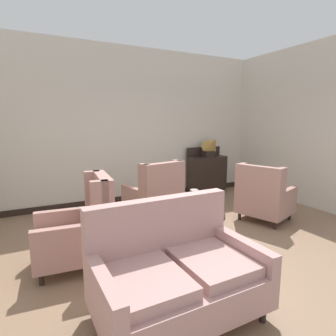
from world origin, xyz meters
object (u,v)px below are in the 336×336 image
Objects in this scene: armchair_back_corner at (263,197)px; armchair_beside_settee at (156,196)px; armchair_near_window at (81,230)px; settee at (176,273)px; porcelain_vase at (194,204)px; sideboard at (207,172)px; gramophone at (212,145)px; coffee_table at (197,221)px.

armchair_beside_settee is at bearing 44.04° from armchair_back_corner.
armchair_near_window is 1.09× the size of armchair_back_corner.
armchair_near_window is at bearing 73.51° from armchair_back_corner.
armchair_back_corner is (2.56, 1.44, 0.02)m from settee.
armchair_beside_settee is at bearing 91.39° from porcelain_vase.
armchair_near_window is (-0.59, 1.33, 0.04)m from settee.
settee reaches higher than armchair_back_corner.
armchair_near_window reaches higher than settee.
armchair_back_corner is 2.10m from sideboard.
armchair_near_window is at bearing -148.66° from gramophone.
porcelain_vase is at bearing 50.31° from settee.
armchair_beside_settee is 0.96× the size of sideboard.
armchair_beside_settee is at bearing -150.93° from gramophone.
coffee_table is at bearing 83.21° from armchair_back_corner.
armchair_beside_settee reaches higher than settee.
settee is 1.46× the size of armchair_back_corner.
armchair_back_corner is at bearing 11.70° from coffee_table.
coffee_table is 3.11m from gramophone.
armchair_near_window is 1.76m from armchair_beside_settee.
gramophone is (0.05, -0.09, 0.68)m from sideboard.
coffee_table is 3.05m from sideboard.
sideboard reaches higher than armchair_beside_settee.
armchair_near_window is 0.99× the size of sideboard.
sideboard is at bearing 50.59° from settee.
settee is 4.53m from gramophone.
sideboard reaches higher than porcelain_vase.
armchair_back_corner is (1.66, 0.33, -0.20)m from porcelain_vase.
gramophone reaches higher than armchair_beside_settee.
porcelain_vase is 0.32× the size of sideboard.
sideboard is (0.24, 2.08, 0.08)m from armchair_back_corner.
settee is 4.50m from sideboard.
armchair_beside_settee is (-0.03, 1.21, -0.19)m from porcelain_vase.
armchair_near_window is 4.04m from sideboard.
gramophone reaches higher than armchair_near_window.
coffee_table is 0.76× the size of armchair_back_corner.
settee reaches higher than coffee_table.
settee is 1.32× the size of sideboard.
sideboard is (1.85, 2.41, 0.14)m from coffee_table.
sideboard is (3.39, 2.19, 0.06)m from armchair_near_window.
armchair_beside_settee reaches higher than coffee_table.
armchair_back_corner is at bearing -96.63° from sideboard.
settee is 1.38× the size of armchair_beside_settee.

